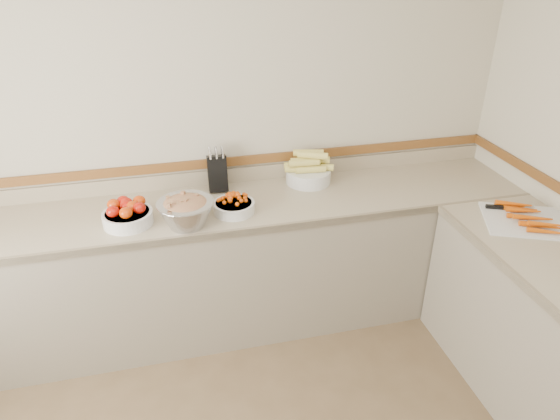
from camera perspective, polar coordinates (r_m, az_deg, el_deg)
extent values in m
plane|color=#BCB39B|center=(3.22, -8.96, 9.40)|extent=(4.00, 0.00, 4.00)
cube|color=tan|center=(3.08, -7.77, 0.10)|extent=(4.00, 0.65, 0.04)
cube|color=gray|center=(3.32, -7.27, -6.75)|extent=(4.00, 0.63, 0.86)
cube|color=#7A6A52|center=(2.81, -7.00, -2.86)|extent=(4.00, 0.02, 0.04)
cube|color=tan|center=(3.33, -8.49, 3.65)|extent=(4.00, 0.02, 0.10)
cube|color=brown|center=(3.29, -8.61, 5.22)|extent=(4.00, 0.02, 0.06)
cube|color=black|center=(3.23, -7.16, 4.17)|extent=(0.13, 0.15, 0.24)
cylinder|color=silver|center=(3.15, -7.97, 6.29)|extent=(0.02, 0.03, 0.06)
cylinder|color=silver|center=(3.15, -7.26, 6.37)|extent=(0.02, 0.03, 0.06)
cylinder|color=silver|center=(3.16, -6.55, 6.44)|extent=(0.02, 0.03, 0.06)
cylinder|color=silver|center=(3.17, -8.02, 6.46)|extent=(0.02, 0.03, 0.06)
cylinder|color=silver|center=(3.18, -7.32, 6.53)|extent=(0.02, 0.03, 0.06)
cylinder|color=silver|center=(3.18, -6.61, 6.60)|extent=(0.02, 0.03, 0.06)
cylinder|color=silver|center=(3.19, -8.07, 6.61)|extent=(0.02, 0.03, 0.06)
cylinder|color=silver|center=(3.20, -7.37, 6.69)|extent=(0.02, 0.03, 0.06)
cylinder|color=silver|center=(3.20, -6.67, 6.76)|extent=(0.02, 0.03, 0.06)
cylinder|color=silver|center=(2.97, -16.98, -0.86)|extent=(0.28, 0.28, 0.08)
torus|color=silver|center=(2.96, -17.06, -0.32)|extent=(0.29, 0.29, 0.01)
cylinder|color=white|center=(2.96, -17.06, -0.32)|extent=(0.25, 0.25, 0.01)
ellipsoid|color=#B01207|center=(2.91, -18.56, -0.17)|extent=(0.07, 0.07, 0.06)
ellipsoid|color=#C13507|center=(2.88, -17.20, -0.31)|extent=(0.07, 0.07, 0.06)
ellipsoid|color=#B01207|center=(2.91, -15.80, 0.23)|extent=(0.07, 0.07, 0.06)
ellipsoid|color=#C13507|center=(2.99, -18.49, 0.59)|extent=(0.07, 0.07, 0.06)
ellipsoid|color=#B01207|center=(2.95, -17.16, 0.46)|extent=(0.07, 0.07, 0.06)
ellipsoid|color=#C13507|center=(2.99, -15.80, 0.98)|extent=(0.07, 0.07, 0.06)
ellipsoid|color=#B01207|center=(3.01, -17.49, 0.95)|extent=(0.07, 0.07, 0.06)
ellipsoid|color=#C13507|center=(2.93, -16.53, 0.36)|extent=(0.07, 0.07, 0.06)
ellipsoid|color=#B01207|center=(2.98, -17.14, 0.75)|extent=(0.07, 0.07, 0.06)
cylinder|color=silver|center=(2.98, -5.29, 0.32)|extent=(0.25, 0.25, 0.06)
torus|color=silver|center=(2.97, -5.31, 0.77)|extent=(0.25, 0.25, 0.01)
cylinder|color=white|center=(2.97, -5.31, 0.77)|extent=(0.22, 0.22, 0.01)
sphere|color=#C84307|center=(2.95, -6.09, 1.56)|extent=(0.03, 0.03, 0.03)
sphere|color=#C84307|center=(2.94, -5.37, 1.73)|extent=(0.03, 0.03, 0.03)
sphere|color=#C84307|center=(2.94, -4.96, 1.57)|extent=(0.03, 0.03, 0.03)
sphere|color=#C84307|center=(2.97, -6.39, 1.58)|extent=(0.03, 0.03, 0.03)
sphere|color=#C84307|center=(2.91, -5.73, 1.05)|extent=(0.03, 0.03, 0.03)
sphere|color=#C84307|center=(2.93, -4.87, 1.23)|extent=(0.03, 0.03, 0.03)
sphere|color=#C84307|center=(2.99, -5.66, 1.92)|extent=(0.03, 0.03, 0.03)
sphere|color=#C84307|center=(3.02, -6.12, 1.83)|extent=(0.03, 0.03, 0.03)
sphere|color=#C84307|center=(2.92, -5.82, 1.26)|extent=(0.03, 0.03, 0.03)
sphere|color=#C84307|center=(2.93, -5.54, 1.62)|extent=(0.03, 0.03, 0.03)
sphere|color=#C84307|center=(2.98, -6.28, 1.70)|extent=(0.03, 0.03, 0.03)
sphere|color=#C84307|center=(2.93, -5.02, 1.32)|extent=(0.03, 0.03, 0.03)
sphere|color=#C84307|center=(2.91, -6.38, 0.84)|extent=(0.03, 0.03, 0.03)
sphere|color=#C84307|center=(3.00, -6.85, 1.49)|extent=(0.03, 0.03, 0.03)
sphere|color=#C84307|center=(2.95, -5.21, 1.73)|extent=(0.03, 0.03, 0.03)
sphere|color=#C84307|center=(2.94, -5.41, 1.69)|extent=(0.03, 0.03, 0.03)
sphere|color=#C84307|center=(2.96, -6.89, 1.18)|extent=(0.03, 0.03, 0.03)
sphere|color=#C84307|center=(2.97, -6.17, 1.54)|extent=(0.03, 0.03, 0.03)
sphere|color=#C84307|center=(2.99, -5.95, 1.76)|extent=(0.03, 0.03, 0.03)
sphere|color=#C84307|center=(3.02, -5.49, 1.92)|extent=(0.03, 0.03, 0.03)
sphere|color=#C84307|center=(2.96, -5.83, 1.58)|extent=(0.03, 0.03, 0.03)
sphere|color=#C84307|center=(2.95, -5.92, 1.58)|extent=(0.03, 0.03, 0.03)
sphere|color=#C84307|center=(2.98, -6.60, 1.45)|extent=(0.03, 0.03, 0.03)
sphere|color=#C84307|center=(2.99, -6.99, 1.33)|extent=(0.03, 0.03, 0.03)
sphere|color=#C84307|center=(3.00, -3.95, 1.67)|extent=(0.03, 0.03, 0.03)
sphere|color=#C84307|center=(2.88, -5.15, 0.46)|extent=(0.03, 0.03, 0.03)
sphere|color=#C84307|center=(3.02, -5.62, 1.84)|extent=(0.03, 0.03, 0.03)
sphere|color=#C84307|center=(2.95, -4.35, 1.46)|extent=(0.03, 0.03, 0.03)
sphere|color=#C84307|center=(2.95, -4.95, 1.82)|extent=(0.03, 0.03, 0.03)
sphere|color=#C84307|center=(2.95, -5.36, 1.66)|extent=(0.03, 0.03, 0.03)
sphere|color=#C84307|center=(2.95, -5.23, 1.68)|extent=(0.03, 0.03, 0.03)
sphere|color=#C84307|center=(2.95, -5.35, 1.84)|extent=(0.03, 0.03, 0.03)
sphere|color=#C84307|center=(2.94, -5.37, 1.68)|extent=(0.03, 0.03, 0.03)
sphere|color=#C84307|center=(2.97, -6.26, 1.51)|extent=(0.03, 0.03, 0.03)
sphere|color=#C84307|center=(2.98, -5.83, 1.72)|extent=(0.03, 0.03, 0.03)
sphere|color=#C84307|center=(2.98, -6.35, 1.64)|extent=(0.03, 0.03, 0.03)
cylinder|color=silver|center=(3.34, 3.25, 3.91)|extent=(0.30, 0.30, 0.09)
torus|color=silver|center=(3.33, 3.27, 4.52)|extent=(0.30, 0.30, 0.01)
cylinder|color=#D4C258|center=(3.28, 2.29, 4.71)|extent=(0.20, 0.09, 0.05)
cylinder|color=#D4C258|center=(3.28, 3.50, 4.64)|extent=(0.20, 0.07, 0.05)
cylinder|color=#D4C258|center=(3.32, 4.43, 4.94)|extent=(0.20, 0.12, 0.05)
cylinder|color=#D4C258|center=(3.34, 2.18, 5.12)|extent=(0.20, 0.08, 0.05)
cylinder|color=#D4C258|center=(3.37, 3.61, 5.33)|extent=(0.20, 0.13, 0.05)
cylinder|color=#D4C258|center=(3.29, 2.97, 5.63)|extent=(0.20, 0.07, 0.05)
cylinder|color=#D4C258|center=(3.32, 3.98, 5.80)|extent=(0.20, 0.11, 0.05)
cylinder|color=#D4C258|center=(3.31, 3.26, 6.54)|extent=(0.20, 0.09, 0.05)
cylinder|color=#D4C258|center=(3.26, 2.78, 5.40)|extent=(0.20, 0.06, 0.05)
cylinder|color=#D4C258|center=(3.27, 3.76, 6.25)|extent=(0.20, 0.12, 0.05)
cylinder|color=#B2B2BA|center=(2.86, -10.67, -0.44)|extent=(0.32, 0.32, 0.15)
torus|color=#B2B2BA|center=(2.82, -10.79, 0.80)|extent=(0.32, 0.32, 0.01)
ellipsoid|color=#A5122C|center=(2.83, -10.77, 0.58)|extent=(0.26, 0.26, 0.09)
cube|color=#A5122C|center=(2.87, -12.69, 1.36)|extent=(0.02, 0.02, 0.02)
cube|color=#80A952|center=(2.79, -11.96, 0.67)|extent=(0.03, 0.03, 0.02)
cube|color=#A5122C|center=(2.84, -12.18, 1.11)|extent=(0.03, 0.03, 0.02)
cube|color=#80A952|center=(2.76, -12.60, 0.56)|extent=(0.03, 0.03, 0.02)
cube|color=#A5122C|center=(2.80, -11.27, 0.88)|extent=(0.03, 0.03, 0.02)
cube|color=#80A952|center=(2.78, -11.54, 0.59)|extent=(0.03, 0.03, 0.02)
cube|color=#A5122C|center=(2.87, -11.02, 1.91)|extent=(0.03, 0.03, 0.02)
cube|color=#80A952|center=(2.79, -10.71, 1.05)|extent=(0.03, 0.03, 0.02)
cube|color=#A5122C|center=(2.81, -10.55, 1.13)|extent=(0.03, 0.03, 0.02)
cube|color=#80A952|center=(2.85, -9.52, 1.60)|extent=(0.03, 0.03, 0.02)
cube|color=#A5122C|center=(2.82, -11.57, 0.86)|extent=(0.02, 0.02, 0.02)
cube|color=#80A952|center=(2.79, -11.20, 0.89)|extent=(0.03, 0.03, 0.02)
cube|color=#A5122C|center=(2.80, -11.94, 0.82)|extent=(0.03, 0.03, 0.02)
cube|color=#80A952|center=(2.81, -11.03, 1.10)|extent=(0.03, 0.03, 0.02)
cube|color=silver|center=(3.21, 26.52, -1.14)|extent=(0.60, 0.55, 0.01)
cone|color=#C84E07|center=(3.10, 28.29, -2.14)|extent=(0.19, 0.10, 0.03)
cone|color=#C84E07|center=(3.11, 28.07, -1.48)|extent=(0.19, 0.10, 0.03)
cone|color=#C84E07|center=(3.14, 27.65, -1.63)|extent=(0.19, 0.10, 0.03)
cone|color=#C84E07|center=(3.16, 27.33, -1.38)|extent=(0.19, 0.10, 0.03)
cone|color=#C84E07|center=(3.16, 27.12, -0.73)|extent=(0.19, 0.10, 0.03)
cone|color=#C84E07|center=(3.19, 26.71, -0.89)|extent=(0.19, 0.10, 0.03)
cone|color=#C84E07|center=(3.21, 26.41, -0.64)|extent=(0.19, 0.10, 0.03)
cone|color=#C84E07|center=(3.22, 26.20, -0.01)|extent=(0.19, 0.10, 0.03)
cone|color=#C84E07|center=(3.25, 25.81, -0.17)|extent=(0.19, 0.10, 0.03)
cone|color=#C84E07|center=(3.27, 25.52, 0.06)|extent=(0.19, 0.10, 0.03)
cone|color=#C84E07|center=(3.28, 25.32, 0.69)|extent=(0.19, 0.10, 0.03)
cone|color=#C84E07|center=(3.31, 24.94, 0.52)|extent=(0.19, 0.10, 0.03)
cube|color=silver|center=(3.34, 25.40, 0.51)|extent=(0.20, 0.12, 0.00)
cube|color=black|center=(3.25, 23.36, 0.32)|extent=(0.11, 0.06, 0.02)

